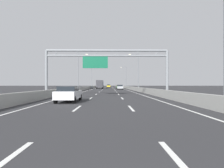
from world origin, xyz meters
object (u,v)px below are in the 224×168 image
at_px(sign_gantry, 105,60).
at_px(streetlamp_left_far, 92,76).
at_px(streetlamp_right_mid, 137,70).
at_px(box_truck, 100,84).
at_px(streetlamp_right_far, 126,76).
at_px(white_car, 69,94).
at_px(streetlamp_left_mid, 79,69).
at_px(green_car, 119,87).
at_px(streetlamp_right_near, 221,25).
at_px(yellow_car, 109,86).
at_px(silver_car, 120,87).

height_order(sign_gantry, streetlamp_left_far, streetlamp_left_far).
distance_m(streetlamp_right_mid, box_truck, 26.33).
relative_size(streetlamp_right_far, white_car, 2.11).
height_order(streetlamp_left_mid, green_car, streetlamp_left_mid).
relative_size(streetlamp_right_near, yellow_car, 2.22).
bearing_deg(streetlamp_left_mid, silver_car, 45.56).
distance_m(sign_gantry, silver_car, 34.49).
distance_m(yellow_car, green_car, 27.74).
bearing_deg(streetlamp_left_far, green_car, -50.24).
bearing_deg(streetlamp_left_mid, streetlamp_right_mid, 0.00).
distance_m(streetlamp_left_mid, green_car, 26.11).
relative_size(streetlamp_right_mid, streetlamp_right_far, 1.00).
height_order(sign_gantry, white_car, sign_gantry).
height_order(streetlamp_right_near, box_truck, streetlamp_right_near).
height_order(streetlamp_left_mid, yellow_car, streetlamp_left_mid).
xyz_separation_m(streetlamp_right_mid, green_car, (-3.66, 23.09, -4.67)).
bearing_deg(streetlamp_right_mid, streetlamp_right_near, -90.00).
relative_size(streetlamp_left_far, silver_car, 2.23).
relative_size(streetlamp_left_mid, yellow_car, 2.22).
bearing_deg(box_truck, streetlamp_right_far, 50.01).
xyz_separation_m(streetlamp_left_mid, white_car, (4.09, -31.06, -4.64)).
height_order(sign_gantry, streetlamp_right_near, streetlamp_right_near).
xyz_separation_m(streetlamp_left_far, white_car, (4.09, -67.70, -4.64)).
bearing_deg(white_car, streetlamp_right_mid, 70.76).
bearing_deg(white_car, sign_gantry, 69.04).
bearing_deg(streetlamp_right_near, streetlamp_right_far, 90.00).
bearing_deg(streetlamp_left_far, streetlamp_right_near, -78.48).
bearing_deg(white_car, streetlamp_left_mid, 97.50).
xyz_separation_m(streetlamp_right_near, streetlamp_right_mid, (0.00, 36.63, 0.00)).
distance_m(sign_gantry, streetlamp_right_mid, 24.04).
xyz_separation_m(green_car, silver_car, (-0.23, -11.83, 0.04)).
distance_m(sign_gantry, streetlamp_right_far, 59.91).
distance_m(streetlamp_right_near, white_car, 13.04).
distance_m(streetlamp_left_far, silver_car, 28.06).
bearing_deg(streetlamp_left_far, streetlamp_right_mid, -67.82).
relative_size(streetlamp_left_mid, streetlamp_right_far, 1.00).
height_order(sign_gantry, yellow_car, sign_gantry).
bearing_deg(sign_gantry, green_car, 85.01).
relative_size(streetlamp_left_far, yellow_car, 2.22).
height_order(streetlamp_right_mid, yellow_car, streetlamp_right_mid).
height_order(white_car, box_truck, box_truck).
height_order(streetlamp_left_mid, silver_car, streetlamp_left_mid).
distance_m(streetlamp_right_mid, silver_car, 12.78).
relative_size(yellow_car, silver_car, 1.01).
height_order(streetlamp_right_mid, box_truck, streetlamp_right_mid).
distance_m(sign_gantry, white_car, 9.78).
xyz_separation_m(sign_gantry, green_car, (4.01, 45.87, -4.13)).
distance_m(streetlamp_right_near, green_car, 60.02).
bearing_deg(box_truck, yellow_car, 83.21).
bearing_deg(streetlamp_left_mid, sign_gantry, -72.32).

